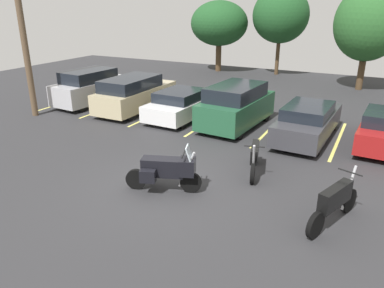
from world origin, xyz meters
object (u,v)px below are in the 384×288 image
car_champagne (135,94)px  utility_pole (19,10)px  car_white (184,104)px  motorcycle_third (335,202)px  car_green (236,106)px  car_charcoal (308,121)px  motorcycle_second (254,157)px  car_silver (92,87)px  motorcycle_touring (166,169)px

car_champagne → utility_pole: (-3.83, -2.96, 3.98)m
car_champagne → car_white: car_champagne is taller
motorcycle_third → car_green: bearing=128.3°
car_green → car_charcoal: (3.13, -0.20, -0.22)m
motorcycle_second → car_green: (-2.27, 4.29, 0.40)m
car_champagne → car_green: bearing=-1.2°
car_charcoal → car_white: bearing=176.4°
motorcycle_third → car_champagne: 12.21m
motorcycle_second → motorcycle_third: size_ratio=0.95×
motorcycle_second → car_champagne: 8.91m
car_champagne → car_charcoal: (8.60, -0.32, -0.15)m
car_silver → car_green: bearing=-1.3°
car_white → car_charcoal: 5.84m
motorcycle_third → motorcycle_touring: bearing=-175.2°
motorcycle_second → car_white: 6.67m
car_white → utility_pole: 8.37m
car_green → utility_pole: bearing=-163.0°
car_champagne → car_charcoal: car_champagne is taller
car_green → car_charcoal: size_ratio=0.92×
car_white → utility_pole: size_ratio=0.50×
car_green → car_charcoal: car_green is taller
car_white → utility_pole: utility_pole is taller
motorcycle_touring → motorcycle_second: size_ratio=1.00×
motorcycle_touring → utility_pole: size_ratio=0.23×
motorcycle_third → utility_pole: bearing=166.6°
car_silver → car_charcoal: (11.45, -0.39, -0.19)m
car_silver → car_champagne: (2.85, -0.07, -0.04)m
car_white → car_charcoal: car_charcoal is taller
motorcycle_touring → car_white: 7.47m
car_charcoal → utility_pole: size_ratio=0.51×
car_champagne → car_green: 5.47m
car_silver → utility_pole: size_ratio=0.49×
car_green → car_charcoal: 3.14m
car_silver → utility_pole: (-0.97, -3.03, 3.94)m
car_silver → car_white: 5.63m
motorcycle_third → car_champagne: bearing=148.6°
motorcycle_touring → utility_pole: (-9.70, 3.78, 4.17)m
car_champagne → car_silver: bearing=178.6°
car_silver → car_white: bearing=-0.2°
car_silver → motorcycle_second: bearing=-22.9°
car_silver → car_white: (5.63, -0.02, -0.24)m
motorcycle_second → motorcycle_third: 3.32m
car_charcoal → car_silver: bearing=178.1°
motorcycle_third → car_silver: bearing=154.1°
motorcycle_second → car_white: car_white is taller
car_champagne → motorcycle_second: bearing=-29.7°
motorcycle_third → car_charcoal: bearing=106.7°
motorcycle_touring → car_white: size_ratio=0.46×
motorcycle_second → car_silver: size_ratio=0.47×
motorcycle_touring → car_green: (-0.40, 6.63, 0.26)m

